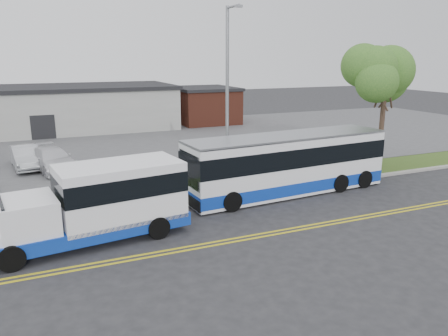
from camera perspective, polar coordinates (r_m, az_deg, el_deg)
name	(u,v)px	position (r m, az deg, el deg)	size (l,w,h in m)	color
ground	(193,210)	(20.97, -4.05, -5.48)	(140.00, 140.00, 0.00)	#28282B
lane_line_north	(225,240)	(17.63, 0.17, -9.39)	(70.00, 0.12, 0.01)	yellow
lane_line_south	(228,243)	(17.38, 0.57, -9.75)	(70.00, 0.12, 0.01)	yellow
curb	(186,202)	(21.93, -5.01, -4.39)	(80.00, 0.30, 0.15)	#9E9B93
verge	(175,192)	(23.57, -6.40, -3.14)	(80.00, 3.30, 0.10)	#3B541C
parking_lot	(125,145)	(36.90, -12.87, 2.99)	(80.00, 25.00, 0.10)	#4C4C4F
commercial_building	(41,109)	(45.91, -22.83, 7.11)	(25.40, 10.40, 4.35)	#9E9E99
brick_wing	(204,105)	(48.03, -2.57, 8.22)	(6.30, 7.30, 3.90)	brown
tree_east	(387,71)	(29.78, 20.46, 11.76)	(5.20, 5.20, 8.33)	#3E2B21
streetlight_near	(228,93)	(23.44, 0.50, 9.79)	(0.35, 1.53, 9.50)	gray
shuttle_bus	(102,200)	(17.93, -15.68, -4.06)	(8.08, 3.52, 3.00)	#0F37A9
transit_bus	(287,164)	(23.31, 8.22, 0.53)	(11.49, 3.43, 3.14)	white
parked_car_a	(26,157)	(30.80, -24.47, 1.31)	(1.55, 4.44, 1.46)	#B7BABF
parked_car_b	(52,159)	(29.45, -21.53, 1.06)	(2.05, 5.04, 1.46)	silver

